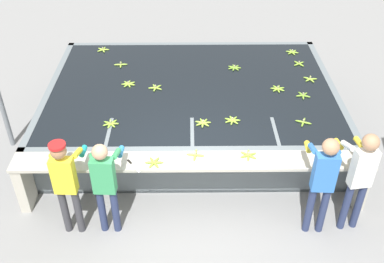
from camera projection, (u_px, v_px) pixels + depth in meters
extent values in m
plane|color=gray|center=(193.00, 212.00, 7.19)|extent=(80.00, 80.00, 0.00)
cube|color=slate|center=(191.00, 124.00, 9.13)|extent=(5.53, 3.95, 0.06)
cube|color=slate|center=(192.00, 170.00, 7.34)|extent=(5.53, 0.12, 0.90)
cube|color=slate|center=(191.00, 61.00, 10.43)|extent=(5.53, 0.12, 0.90)
cube|color=slate|center=(55.00, 107.00, 8.86)|extent=(0.12, 3.95, 0.90)
cube|color=slate|center=(328.00, 106.00, 8.90)|extent=(0.12, 3.95, 0.90)
cube|color=black|center=(191.00, 105.00, 8.87)|extent=(5.29, 3.71, 0.84)
cube|color=slate|center=(112.00, 153.00, 7.70)|extent=(0.06, 0.80, 0.90)
cube|color=slate|center=(192.00, 152.00, 7.71)|extent=(0.06, 0.80, 0.90)
cube|color=slate|center=(272.00, 152.00, 7.72)|extent=(0.06, 0.80, 0.90)
cube|color=#B7B2A3|center=(193.00, 161.00, 6.85)|extent=(5.53, 0.45, 0.05)
cube|color=#B7B2A3|center=(24.00, 184.00, 7.10)|extent=(0.16, 0.41, 0.85)
cube|color=#B7B2A3|center=(360.00, 182.00, 7.14)|extent=(0.16, 0.41, 0.85)
cylinder|color=#38383D|center=(65.00, 210.00, 6.67)|extent=(0.11, 0.11, 0.82)
cylinder|color=#38383D|center=(78.00, 211.00, 6.66)|extent=(0.11, 0.11, 0.82)
cube|color=yellow|center=(64.00, 175.00, 6.25)|extent=(0.33, 0.19, 0.58)
sphere|color=#9E704C|center=(58.00, 151.00, 5.99)|extent=(0.22, 0.22, 0.22)
cylinder|color=red|center=(57.00, 145.00, 5.93)|extent=(0.23, 0.23, 0.04)
cylinder|color=yellow|center=(55.00, 152.00, 6.33)|extent=(0.10, 0.31, 0.18)
cylinder|color=teal|center=(62.00, 150.00, 6.63)|extent=(0.09, 0.20, 0.08)
cylinder|color=yellow|center=(77.00, 153.00, 6.32)|extent=(0.10, 0.31, 0.18)
cylinder|color=teal|center=(83.00, 151.00, 6.62)|extent=(0.09, 0.20, 0.08)
cylinder|color=navy|center=(102.00, 210.00, 6.68)|extent=(0.11, 0.11, 0.81)
cylinder|color=navy|center=(115.00, 211.00, 6.67)|extent=(0.11, 0.11, 0.81)
cube|color=#38995B|center=(103.00, 176.00, 6.27)|extent=(0.33, 0.19, 0.57)
sphere|color=tan|center=(100.00, 152.00, 6.01)|extent=(0.22, 0.22, 0.22)
cylinder|color=#38995B|center=(94.00, 153.00, 6.35)|extent=(0.10, 0.31, 0.18)
cylinder|color=teal|center=(99.00, 151.00, 6.65)|extent=(0.09, 0.20, 0.08)
cylinder|color=#38995B|center=(116.00, 154.00, 6.34)|extent=(0.10, 0.31, 0.18)
cylinder|color=teal|center=(121.00, 152.00, 6.64)|extent=(0.09, 0.20, 0.08)
cylinder|color=navy|center=(309.00, 209.00, 6.65)|extent=(0.11, 0.11, 0.86)
cylinder|color=navy|center=(323.00, 210.00, 6.65)|extent=(0.11, 0.11, 0.86)
cube|color=blue|center=(325.00, 172.00, 6.22)|extent=(0.33, 0.19, 0.61)
sphere|color=tan|center=(331.00, 147.00, 5.95)|extent=(0.23, 0.23, 0.23)
cylinder|color=blue|center=(313.00, 148.00, 6.29)|extent=(0.10, 0.31, 0.18)
cylinder|color=gold|center=(308.00, 147.00, 6.59)|extent=(0.09, 0.20, 0.08)
cylinder|color=blue|center=(336.00, 149.00, 6.28)|extent=(0.10, 0.31, 0.18)
cylinder|color=gold|center=(330.00, 147.00, 6.58)|extent=(0.09, 0.20, 0.08)
cylinder|color=navy|center=(346.00, 207.00, 6.69)|extent=(0.11, 0.11, 0.87)
cylinder|color=navy|center=(358.00, 205.00, 6.72)|extent=(0.11, 0.11, 0.87)
cube|color=white|center=(363.00, 168.00, 6.26)|extent=(0.34, 0.21, 0.62)
sphere|color=tan|center=(371.00, 142.00, 5.99)|extent=(0.24, 0.24, 0.24)
cylinder|color=white|center=(348.00, 146.00, 6.31)|extent=(0.12, 0.32, 0.18)
cylinder|color=gold|center=(338.00, 144.00, 6.61)|extent=(0.11, 0.21, 0.08)
cylinder|color=white|center=(369.00, 144.00, 6.35)|extent=(0.12, 0.32, 0.18)
cylinder|color=gold|center=(359.00, 142.00, 6.65)|extent=(0.11, 0.21, 0.08)
ellipsoid|color=#75A333|center=(306.00, 96.00, 8.31)|extent=(0.17, 0.11, 0.04)
ellipsoid|color=#75A333|center=(305.00, 94.00, 8.36)|extent=(0.15, 0.15, 0.04)
ellipsoid|color=#75A333|center=(301.00, 94.00, 8.37)|extent=(0.11, 0.17, 0.04)
ellipsoid|color=#75A333|center=(300.00, 96.00, 8.32)|extent=(0.17, 0.06, 0.04)
ellipsoid|color=#75A333|center=(303.00, 97.00, 8.28)|extent=(0.06, 0.17, 0.04)
cylinder|color=tan|center=(303.00, 94.00, 8.31)|extent=(0.03, 0.03, 0.04)
ellipsoid|color=#8CB738|center=(110.00, 125.00, 7.55)|extent=(0.08, 0.17, 0.04)
ellipsoid|color=#8CB738|center=(112.00, 125.00, 7.56)|extent=(0.13, 0.16, 0.04)
ellipsoid|color=#8CB738|center=(114.00, 124.00, 7.60)|extent=(0.17, 0.04, 0.04)
ellipsoid|color=#8CB738|center=(113.00, 122.00, 7.63)|extent=(0.14, 0.15, 0.04)
ellipsoid|color=#8CB738|center=(111.00, 122.00, 7.64)|extent=(0.07, 0.17, 0.04)
ellipsoid|color=#8CB738|center=(108.00, 123.00, 7.62)|extent=(0.17, 0.11, 0.04)
ellipsoid|color=#8CB738|center=(108.00, 124.00, 7.58)|extent=(0.17, 0.10, 0.04)
cylinder|color=tan|center=(111.00, 122.00, 7.58)|extent=(0.03, 0.03, 0.04)
ellipsoid|color=#8CB738|center=(275.00, 89.00, 8.53)|extent=(0.17, 0.06, 0.04)
ellipsoid|color=#8CB738|center=(276.00, 90.00, 8.49)|extent=(0.15, 0.14, 0.04)
ellipsoid|color=#8CB738|center=(278.00, 90.00, 8.48)|extent=(0.05, 0.17, 0.04)
ellipsoid|color=#8CB738|center=(280.00, 90.00, 8.50)|extent=(0.16, 0.13, 0.04)
ellipsoid|color=#8CB738|center=(280.00, 88.00, 8.54)|extent=(0.17, 0.08, 0.04)
ellipsoid|color=#8CB738|center=(278.00, 87.00, 8.56)|extent=(0.10, 0.17, 0.04)
ellipsoid|color=#8CB738|center=(276.00, 87.00, 8.56)|extent=(0.12, 0.17, 0.04)
cylinder|color=tan|center=(278.00, 87.00, 8.50)|extent=(0.03, 0.03, 0.04)
ellipsoid|color=#8CB738|center=(295.00, 52.00, 9.77)|extent=(0.17, 0.09, 0.04)
ellipsoid|color=#8CB738|center=(294.00, 51.00, 9.81)|extent=(0.15, 0.14, 0.04)
ellipsoid|color=#8CB738|center=(291.00, 51.00, 9.82)|extent=(0.07, 0.17, 0.04)
ellipsoid|color=#8CB738|center=(290.00, 52.00, 9.79)|extent=(0.17, 0.09, 0.04)
ellipsoid|color=#8CB738|center=(291.00, 53.00, 9.75)|extent=(0.15, 0.14, 0.04)
ellipsoid|color=#8CB738|center=(293.00, 53.00, 9.74)|extent=(0.07, 0.17, 0.04)
cylinder|color=tan|center=(292.00, 51.00, 9.76)|extent=(0.03, 0.03, 0.04)
ellipsoid|color=#75A333|center=(236.00, 69.00, 9.17)|extent=(0.12, 0.16, 0.04)
ellipsoid|color=#75A333|center=(237.00, 68.00, 9.20)|extent=(0.17, 0.05, 0.04)
ellipsoid|color=#75A333|center=(236.00, 67.00, 9.24)|extent=(0.14, 0.15, 0.04)
ellipsoid|color=#75A333|center=(234.00, 66.00, 9.25)|extent=(0.06, 0.17, 0.04)
ellipsoid|color=#75A333|center=(232.00, 67.00, 9.22)|extent=(0.16, 0.12, 0.04)
ellipsoid|color=#75A333|center=(232.00, 68.00, 9.19)|extent=(0.17, 0.09, 0.04)
ellipsoid|color=#75A333|center=(234.00, 69.00, 9.16)|extent=(0.09, 0.17, 0.04)
cylinder|color=tan|center=(234.00, 66.00, 9.18)|extent=(0.03, 0.03, 0.04)
ellipsoid|color=#8CB738|center=(231.00, 119.00, 7.72)|extent=(0.07, 0.17, 0.04)
ellipsoid|color=#8CB738|center=(229.00, 120.00, 7.69)|extent=(0.17, 0.11, 0.04)
ellipsoid|color=#8CB738|center=(230.00, 121.00, 7.65)|extent=(0.17, 0.11, 0.04)
ellipsoid|color=#8CB738|center=(232.00, 122.00, 7.63)|extent=(0.07, 0.17, 0.04)
ellipsoid|color=#8CB738|center=(235.00, 122.00, 7.64)|extent=(0.13, 0.16, 0.04)
ellipsoid|color=#8CB738|center=(236.00, 120.00, 7.67)|extent=(0.17, 0.04, 0.04)
ellipsoid|color=#8CB738|center=(234.00, 119.00, 7.71)|extent=(0.13, 0.16, 0.04)
cylinder|color=tan|center=(232.00, 119.00, 7.65)|extent=(0.03, 0.03, 0.04)
ellipsoid|color=#93BC3D|center=(153.00, 88.00, 8.55)|extent=(0.17, 0.05, 0.04)
ellipsoid|color=#93BC3D|center=(155.00, 89.00, 8.51)|extent=(0.07, 0.17, 0.04)
ellipsoid|color=#93BC3D|center=(158.00, 88.00, 8.53)|extent=(0.17, 0.12, 0.04)
ellipsoid|color=#93BC3D|center=(158.00, 87.00, 8.58)|extent=(0.15, 0.14, 0.04)
ellipsoid|color=#93BC3D|center=(155.00, 86.00, 8.59)|extent=(0.10, 0.17, 0.04)
cylinder|color=tan|center=(155.00, 86.00, 8.53)|extent=(0.03, 0.03, 0.04)
ellipsoid|color=#93BC3D|center=(131.00, 84.00, 8.65)|extent=(0.17, 0.09, 0.04)
ellipsoid|color=#93BC3D|center=(131.00, 83.00, 8.69)|extent=(0.16, 0.12, 0.04)
ellipsoid|color=#93BC3D|center=(129.00, 83.00, 8.71)|extent=(0.06, 0.17, 0.04)
ellipsoid|color=#93BC3D|center=(127.00, 83.00, 8.70)|extent=(0.14, 0.15, 0.04)
ellipsoid|color=#93BC3D|center=(126.00, 84.00, 8.66)|extent=(0.17, 0.05, 0.04)
ellipsoid|color=#93BC3D|center=(127.00, 85.00, 8.63)|extent=(0.12, 0.16, 0.04)
ellipsoid|color=#93BC3D|center=(129.00, 85.00, 8.63)|extent=(0.09, 0.17, 0.04)
cylinder|color=tan|center=(128.00, 82.00, 8.65)|extent=(0.03, 0.03, 0.04)
ellipsoid|color=#7FAD33|center=(303.00, 124.00, 7.59)|extent=(0.10, 0.17, 0.04)
ellipsoid|color=#7FAD33|center=(307.00, 123.00, 7.61)|extent=(0.17, 0.10, 0.04)
ellipsoid|color=#7FAD33|center=(304.00, 120.00, 7.67)|extent=(0.10, 0.17, 0.04)
ellipsoid|color=#7FAD33|center=(300.00, 121.00, 7.65)|extent=(0.17, 0.10, 0.04)
cylinder|color=tan|center=(304.00, 120.00, 7.61)|extent=(0.03, 0.03, 0.04)
ellipsoid|color=#93BC3D|center=(121.00, 63.00, 9.36)|extent=(0.05, 0.17, 0.04)
ellipsoid|color=#93BC3D|center=(118.00, 65.00, 9.31)|extent=(0.17, 0.05, 0.04)
ellipsoid|color=#93BC3D|center=(121.00, 66.00, 9.27)|extent=(0.05, 0.17, 0.04)
ellipsoid|color=#93BC3D|center=(123.00, 64.00, 9.32)|extent=(0.17, 0.05, 0.04)
cylinder|color=tan|center=(121.00, 63.00, 9.29)|extent=(0.03, 0.03, 0.04)
ellipsoid|color=#93BC3D|center=(202.00, 121.00, 7.65)|extent=(0.09, 0.17, 0.04)
ellipsoid|color=#93BC3D|center=(200.00, 122.00, 7.63)|extent=(0.17, 0.09, 0.04)
ellipsoid|color=#93BC3D|center=(200.00, 124.00, 7.59)|extent=(0.16, 0.12, 0.04)
ellipsoid|color=#93BC3D|center=(203.00, 125.00, 7.57)|extent=(0.06, 0.17, 0.04)
ellipsoid|color=#93BC3D|center=(205.00, 124.00, 7.58)|extent=(0.14, 0.15, 0.04)
ellipsoid|color=#93BC3D|center=(206.00, 123.00, 7.62)|extent=(0.17, 0.05, 0.04)
ellipsoid|color=#93BC3D|center=(205.00, 121.00, 7.65)|extent=(0.12, 0.16, 0.04)
cylinder|color=tan|center=(203.00, 121.00, 7.59)|extent=(0.03, 0.03, 0.04)
ellipsoid|color=#93BC3D|center=(308.00, 80.00, 8.79)|extent=(0.16, 0.13, 0.04)
ellipsoid|color=#93BC3D|center=(312.00, 80.00, 8.78)|extent=(0.09, 0.17, 0.04)
ellipsoid|color=#93BC3D|center=(313.00, 79.00, 8.82)|extent=(0.17, 0.04, 0.04)
ellipsoid|color=#93BC3D|center=(310.00, 78.00, 8.86)|extent=(0.08, 0.17, 0.04)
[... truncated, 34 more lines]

